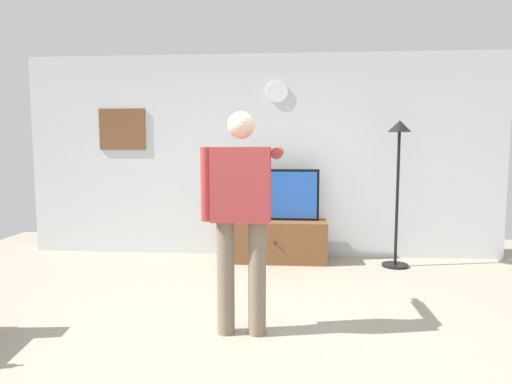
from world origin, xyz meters
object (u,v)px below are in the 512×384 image
tv_stand (276,241)px  person_standing_nearer_lamp (241,208)px  framed_picture (122,129)px  wall_clock (277,92)px  television (276,195)px  floor_lamp (398,163)px

tv_stand → person_standing_nearer_lamp: size_ratio=0.74×
tv_stand → framed_picture: 2.58m
tv_stand → wall_clock: size_ratio=4.63×
tv_stand → television: television is taller
television → floor_lamp: (1.49, -0.20, 0.43)m
framed_picture → wall_clock: bearing=-0.1°
framed_picture → floor_lamp: bearing=-7.1°
framed_picture → television: bearing=-6.7°
television → wall_clock: size_ratio=3.92×
television → floor_lamp: 1.56m
framed_picture → floor_lamp: 3.66m
framed_picture → person_standing_nearer_lamp: framed_picture is taller
tv_stand → television: (-0.00, 0.05, 0.60)m
tv_stand → framed_picture: size_ratio=2.05×
wall_clock → floor_lamp: size_ratio=0.16×
floor_lamp → person_standing_nearer_lamp: 2.73m
television → person_standing_nearer_lamp: size_ratio=0.63×
framed_picture → tv_stand: bearing=-7.9°
framed_picture → floor_lamp: framed_picture is taller
wall_clock → floor_lamp: 1.80m
tv_stand → person_standing_nearer_lamp: bearing=-94.8°
person_standing_nearer_lamp → tv_stand: bearing=85.2°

